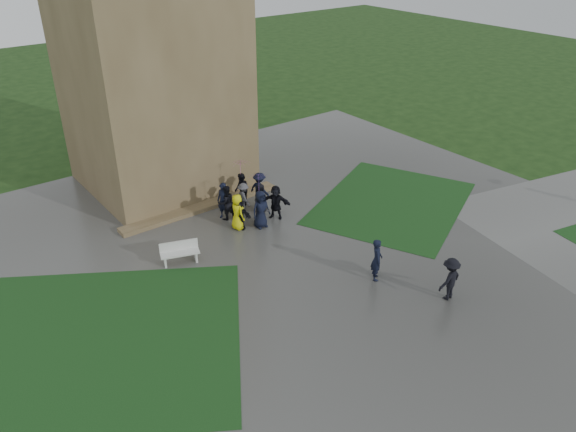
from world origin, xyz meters
TOP-DOWN VIEW (x-y plane):
  - ground at (0.00, 0.00)m, footprint 120.00×120.00m
  - plaza at (0.00, 2.00)m, footprint 34.00×34.00m
  - lawn_inset_left at (-8.50, 4.00)m, footprint 14.10×13.46m
  - lawn_inset_right at (8.50, 5.00)m, footprint 11.12×10.15m
  - tower at (0.00, 15.00)m, footprint 8.00×8.00m
  - tower_plinth at (0.00, 10.60)m, footprint 9.00×0.80m
  - bench at (-3.30, 6.70)m, footprint 1.79×1.07m
  - visitor_cluster at (1.61, 8.29)m, footprint 3.31×3.60m
  - pedestrian_mid at (2.70, 0.51)m, footprint 0.80×0.83m
  - pedestrian_near at (4.03, -2.24)m, footprint 1.23×0.70m

SIDE VIEW (x-z plane):
  - ground at x=0.00m, z-range 0.00..0.00m
  - plaza at x=0.00m, z-range 0.00..0.02m
  - lawn_inset_left at x=-8.50m, z-range 0.02..0.03m
  - lawn_inset_right at x=8.50m, z-range 0.02..0.03m
  - tower_plinth at x=0.00m, z-range 0.02..0.24m
  - bench at x=-3.30m, z-range 0.03..1.02m
  - pedestrian_near at x=4.03m, z-range 0.02..1.87m
  - pedestrian_mid at x=2.70m, z-range 0.02..1.93m
  - visitor_cluster at x=1.61m, z-range -0.23..2.40m
  - tower at x=0.00m, z-range 0.00..18.00m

